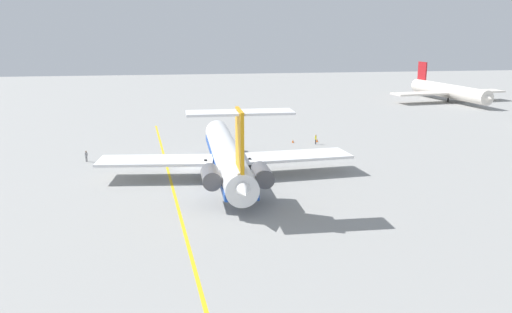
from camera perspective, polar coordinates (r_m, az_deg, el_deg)
The scene contains 8 objects.
ground at distance 80.99m, azimuth -6.68°, elevation -1.22°, with size 319.79×319.79×0.00m, color gray.
main_jetliner at distance 74.34m, azimuth -2.92°, elevation 0.02°, with size 39.34×35.06×11.49m.
airliner_far_left at distance 159.08m, azimuth 19.34°, elevation 6.32°, with size 33.15×32.88×9.90m.
ground_crew_near_nose at distance 88.12m, azimuth -17.02°, elevation 0.17°, with size 0.26×0.41×1.65m.
ground_crew_near_tail at distance 97.25m, azimuth 6.15°, elevation 1.90°, with size 0.43×0.28×1.73m.
safety_cone_nose at distance 99.29m, azimuth 6.28°, elevation 1.65°, with size 0.40×0.40×0.55m, color #EA590F.
safety_cone_wingtip at distance 98.26m, azimuth 3.80°, elevation 1.58°, with size 0.40×0.40×0.55m, color #EA590F.
taxiway_centreline at distance 75.83m, azimuth -8.78°, elevation -2.29°, with size 83.59×0.36×0.01m, color gold.
Camera 1 is at (78.39, -2.59, 20.17)m, focal length 39.01 mm.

